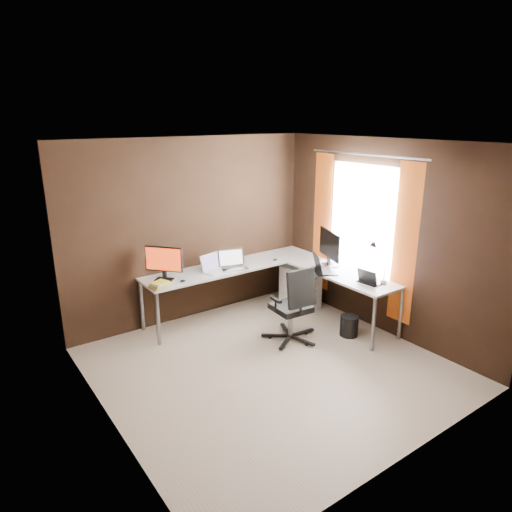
{
  "coord_description": "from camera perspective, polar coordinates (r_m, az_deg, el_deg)",
  "views": [
    {
      "loc": [
        -2.81,
        -3.65,
        2.75
      ],
      "look_at": [
        0.47,
        0.95,
        1.01
      ],
      "focal_mm": 32.0,
      "sensor_mm": 36.0,
      "label": 1
    }
  ],
  "objects": [
    {
      "name": "book_stack",
      "position": [
        5.73,
        -11.93,
        -3.55
      ],
      "size": [
        0.26,
        0.23,
        0.07
      ],
      "rotation": [
        0.0,
        0.0,
        0.27
      ],
      "color": "tan",
      "rests_on": "desk"
    },
    {
      "name": "laptop_black_big",
      "position": [
        6.23,
        8.23,
        -1.45
      ],
      "size": [
        0.44,
        0.48,
        0.26
      ],
      "rotation": [
        0.0,
        0.0,
        1.07
      ],
      "color": "black",
      "rests_on": "desk"
    },
    {
      "name": "room",
      "position": [
        5.1,
        4.58,
        0.26
      ],
      "size": [
        3.6,
        3.6,
        2.5
      ],
      "color": "#BCA692",
      "rests_on": "ground"
    },
    {
      "name": "laptop_silver",
      "position": [
        6.33,
        -2.97,
        -1.0
      ],
      "size": [
        0.43,
        0.35,
        0.25
      ],
      "rotation": [
        0.0,
        0.0,
        -0.26
      ],
      "color": "silver",
      "rests_on": "desk"
    },
    {
      "name": "mouse_corner",
      "position": [
        6.64,
        2.4,
        -0.46
      ],
      "size": [
        0.09,
        0.07,
        0.03
      ],
      "primitive_type": "ellipsoid",
      "rotation": [
        0.0,
        0.0,
        -0.42
      ],
      "color": "black",
      "rests_on": "desk"
    },
    {
      "name": "mouse_left",
      "position": [
        5.86,
        -9.15,
        -3.11
      ],
      "size": [
        0.08,
        0.06,
        0.03
      ],
      "primitive_type": "ellipsoid",
      "rotation": [
        0.0,
        0.0,
        -0.13
      ],
      "color": "black",
      "rests_on": "desk"
    },
    {
      "name": "desk",
      "position": [
        6.3,
        2.27,
        -2.09
      ],
      "size": [
        2.65,
        2.25,
        0.73
      ],
      "color": "white",
      "rests_on": "ground"
    },
    {
      "name": "laptop_black_small",
      "position": [
        5.92,
        13.94,
        -2.93
      ],
      "size": [
        0.22,
        0.3,
        0.19
      ],
      "rotation": [
        0.0,
        0.0,
        1.65
      ],
      "color": "black",
      "rests_on": "desk"
    },
    {
      "name": "monitor_right",
      "position": [
        6.42,
        9.17,
        1.23
      ],
      "size": [
        0.25,
        0.59,
        0.51
      ],
      "rotation": [
        0.0,
        0.0,
        1.21
      ],
      "color": "black",
      "rests_on": "desk"
    },
    {
      "name": "laptop_white",
      "position": [
        6.22,
        -5.27,
        -1.42
      ],
      "size": [
        0.39,
        0.32,
        0.23
      ],
      "rotation": [
        0.0,
        0.0,
        0.24
      ],
      "color": "white",
      "rests_on": "desk"
    },
    {
      "name": "wastebasket",
      "position": [
        6.12,
        11.56,
        -8.54
      ],
      "size": [
        0.29,
        0.29,
        0.27
      ],
      "primitive_type": "cylinder",
      "rotation": [
        0.0,
        0.0,
        0.28
      ],
      "color": "black",
      "rests_on": "ground"
    },
    {
      "name": "office_chair",
      "position": [
        5.84,
        4.56,
        -7.87
      ],
      "size": [
        0.56,
        0.56,
        0.99
      ],
      "rotation": [
        0.0,
        0.0,
        -0.07
      ],
      "color": "black",
      "rests_on": "ground"
    },
    {
      "name": "desk_lamp",
      "position": [
        5.84,
        15.02,
        -0.17
      ],
      "size": [
        0.18,
        0.21,
        0.55
      ],
      "rotation": [
        0.0,
        0.0,
        -0.3
      ],
      "color": "slate",
      "rests_on": "desk"
    },
    {
      "name": "monitor_left",
      "position": [
        5.92,
        -11.46,
        -0.66
      ],
      "size": [
        0.35,
        0.4,
        0.44
      ],
      "rotation": [
        0.0,
        0.0,
        -0.86
      ],
      "color": "black",
      "rests_on": "desk"
    },
    {
      "name": "drawer_pedestal",
      "position": [
        6.86,
        5.55,
        -3.88
      ],
      "size": [
        0.42,
        0.5,
        0.6
      ],
      "primitive_type": "cube",
      "color": "white",
      "rests_on": "ground"
    }
  ]
}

